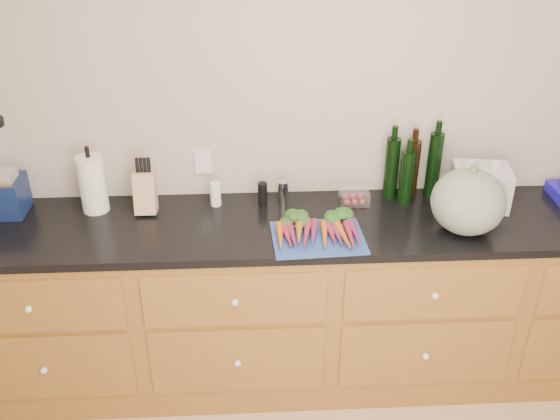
{
  "coord_description": "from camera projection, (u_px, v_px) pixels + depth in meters",
  "views": [
    {
      "loc": [
        -0.37,
        -1.23,
        2.44
      ],
      "look_at": [
        -0.24,
        1.2,
        1.06
      ],
      "focal_mm": 40.0,
      "sensor_mm": 36.0,
      "label": 1
    }
  ],
  "objects": [
    {
      "name": "carrots",
      "position": [
        317.0,
        228.0,
        2.82
      ],
      "size": [
        0.38,
        0.28,
        0.05
      ],
      "color": "#C65E17",
      "rests_on": "cutting_board"
    },
    {
      "name": "grocery_bag",
      "position": [
        480.0,
        186.0,
        3.04
      ],
      "size": [
        0.3,
        0.26,
        0.2
      ],
      "primitive_type": null,
      "rotation": [
        0.0,
        0.0,
        -0.17
      ],
      "color": "silver",
      "rests_on": "countertop"
    },
    {
      "name": "wall_back",
      "position": [
        324.0,
        124.0,
        3.06
      ],
      "size": [
        4.1,
        0.05,
        2.6
      ],
      "primitive_type": "cube",
      "color": "beige",
      "rests_on": "ground"
    },
    {
      "name": "grinder_salt",
      "position": [
        216.0,
        194.0,
        3.05
      ],
      "size": [
        0.05,
        0.05,
        0.12
      ],
      "primitive_type": "cylinder",
      "color": "white",
      "rests_on": "countertop"
    },
    {
      "name": "paper_towel",
      "position": [
        93.0,
        184.0,
        2.97
      ],
      "size": [
        0.13,
        0.13,
        0.28
      ],
      "primitive_type": "cylinder",
      "color": "white",
      "rests_on": "countertop"
    },
    {
      "name": "canister_chrome",
      "position": [
        283.0,
        192.0,
        3.07
      ],
      "size": [
        0.05,
        0.05,
        0.12
      ],
      "primitive_type": "cylinder",
      "color": "silver",
      "rests_on": "countertop"
    },
    {
      "name": "squash",
      "position": [
        468.0,
        202.0,
        2.8
      ],
      "size": [
        0.33,
        0.33,
        0.3
      ],
      "primitive_type": "ellipsoid",
      "color": "slate",
      "rests_on": "countertop"
    },
    {
      "name": "bottles",
      "position": [
        411.0,
        170.0,
        3.08
      ],
      "size": [
        0.28,
        0.14,
        0.34
      ],
      "color": "black",
      "rests_on": "countertop"
    },
    {
      "name": "grinder_pepper",
      "position": [
        263.0,
        193.0,
        3.07
      ],
      "size": [
        0.05,
        0.05,
        0.11
      ],
      "primitive_type": "cylinder",
      "color": "black",
      "rests_on": "countertop"
    },
    {
      "name": "knife_block",
      "position": [
        145.0,
        192.0,
        2.98
      ],
      "size": [
        0.1,
        0.1,
        0.2
      ],
      "primitive_type": "cube",
      "color": "tan",
      "rests_on": "countertop"
    },
    {
      "name": "countertop",
      "position": [
        329.0,
        224.0,
        2.96
      ],
      "size": [
        3.64,
        0.62,
        0.04
      ],
      "primitive_type": "cube",
      "color": "black",
      "rests_on": "cabinets"
    },
    {
      "name": "cabinets",
      "position": [
        325.0,
        303.0,
        3.19
      ],
      "size": [
        3.6,
        0.64,
        0.9
      ],
      "color": "brown",
      "rests_on": "ground"
    },
    {
      "name": "tomato_box",
      "position": [
        354.0,
        196.0,
        3.09
      ],
      "size": [
        0.14,
        0.11,
        0.07
      ],
      "primitive_type": "cube",
      "color": "white",
      "rests_on": "countertop"
    },
    {
      "name": "cutting_board",
      "position": [
        318.0,
        238.0,
        2.81
      ],
      "size": [
        0.43,
        0.33,
        0.01
      ],
      "primitive_type": "cube",
      "rotation": [
        0.0,
        0.0,
        0.05
      ],
      "color": "#274392",
      "rests_on": "countertop"
    }
  ]
}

